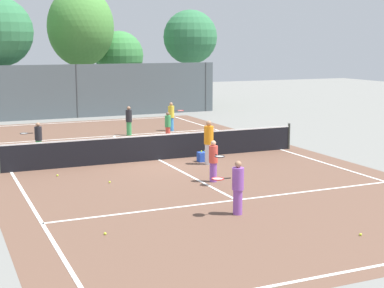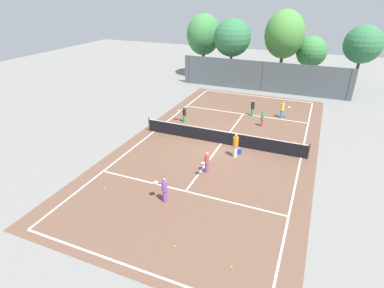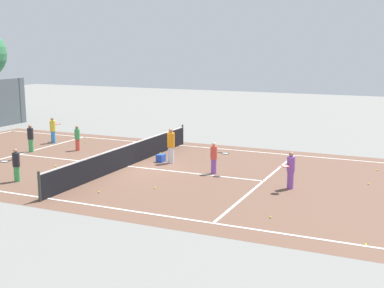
{
  "view_description": "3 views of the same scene",
  "coord_description": "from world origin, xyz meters",
  "views": [
    {
      "loc": [
        -7.7,
        -20.8,
        4.48
      ],
      "look_at": [
        0.68,
        -1.65,
        0.84
      ],
      "focal_mm": 54.69,
      "sensor_mm": 36.0,
      "label": 1
    },
    {
      "loc": [
        5.75,
        -19.29,
        9.95
      ],
      "look_at": [
        -0.85,
        -3.45,
        1.39
      ],
      "focal_mm": 29.07,
      "sensor_mm": 36.0,
      "label": 2
    },
    {
      "loc": [
        -19.42,
        -11.92,
        5.36
      ],
      "look_at": [
        1.0,
        -2.77,
        1.08
      ],
      "focal_mm": 47.62,
      "sensor_mm": 36.0,
      "label": 3
    }
  ],
  "objects": [
    {
      "name": "tennis_ball_8",
      "position": [
        -4.28,
        -7.88,
        0.03
      ],
      "size": [
        0.07,
        0.07,
        0.07
      ],
      "primitive_type": "sphere",
      "color": "#CCE533",
      "rests_on": "ground_plane"
    },
    {
      "name": "tennis_ball_11",
      "position": [
        -2.62,
        0.56,
        0.03
      ],
      "size": [
        0.07,
        0.07,
        0.07
      ],
      "primitive_type": "sphere",
      "color": "#CCE533",
      "rests_on": "ground_plane"
    },
    {
      "name": "ground_plane",
      "position": [
        0.0,
        0.0,
        0.0
      ],
      "size": [
        80.0,
        80.0,
        0.0
      ],
      "primitive_type": "plane",
      "color": "slate"
    },
    {
      "name": "tennis_ball_1",
      "position": [
        -3.79,
        1.08,
        0.03
      ],
      "size": [
        0.07,
        0.07,
        0.07
      ],
      "primitive_type": "sphere",
      "color": "#CCE533",
      "rests_on": "ground_plane"
    },
    {
      "name": "tennis_ball_13",
      "position": [
        -0.38,
        0.7,
        0.03
      ],
      "size": [
        0.07,
        0.07,
        0.07
      ],
      "primitive_type": "sphere",
      "color": "#CCE533",
      "rests_on": "ground_plane"
    },
    {
      "name": "tennis_ball_3",
      "position": [
        3.95,
        5.19,
        0.03
      ],
      "size": [
        0.07,
        0.07,
        0.07
      ],
      "primitive_type": "sphere",
      "color": "#CCE533",
      "rests_on": "ground_plane"
    },
    {
      "name": "tennis_net",
      "position": [
        0.0,
        0.0,
        0.51
      ],
      "size": [
        11.9,
        0.1,
        1.1
      ],
      "color": "#333833",
      "rests_on": "ground_plane"
    },
    {
      "name": "tennis_ball_6",
      "position": [
        -1.42,
        2.96,
        0.03
      ],
      "size": [
        0.07,
        0.07,
        0.07
      ],
      "primitive_type": "sphere",
      "color": "#CCE533",
      "rests_on": "ground_plane"
    },
    {
      "name": "tennis_ball_7",
      "position": [
        -1.24,
        2.18,
        0.03
      ],
      "size": [
        0.07,
        0.07,
        0.07
      ],
      "primitive_type": "sphere",
      "color": "#CCE533",
      "rests_on": "ground_plane"
    },
    {
      "name": "tennis_ball_5",
      "position": [
        -5.44,
        -10.88,
        0.03
      ],
      "size": [
        0.07,
        0.07,
        0.07
      ],
      "primitive_type": "sphere",
      "color": "#CCE533",
      "rests_on": "ground_plane"
    },
    {
      "name": "player_5",
      "position": [
        0.79,
        6.29,
        0.73
      ],
      "size": [
        0.3,
        0.3,
        1.42
      ],
      "color": "#3FA559",
      "rests_on": "ground_plane"
    },
    {
      "name": "tennis_ball_0",
      "position": [
        4.94,
        5.51,
        0.03
      ],
      "size": [
        0.07,
        0.07,
        0.07
      ],
      "primitive_type": "sphere",
      "color": "#CCE533",
      "rests_on": "ground_plane"
    },
    {
      "name": "tennis_ball_2",
      "position": [
        -2.77,
        -2.9,
        0.03
      ],
      "size": [
        0.07,
        0.07,
        0.07
      ],
      "primitive_type": "sphere",
      "color": "#CCE533",
      "rests_on": "ground_plane"
    },
    {
      "name": "tennis_ball_9",
      "position": [
        -4.14,
        -1.26,
        0.03
      ],
      "size": [
        0.07,
        0.07,
        0.07
      ],
      "primitive_type": "sphere",
      "color": "#CCE533",
      "rests_on": "ground_plane"
    },
    {
      "name": "player_4",
      "position": [
        -0.64,
        -7.64,
        0.75
      ],
      "size": [
        0.89,
        0.44,
        1.44
      ],
      "color": "purple",
      "rests_on": "ground_plane"
    },
    {
      "name": "tennis_ball_12",
      "position": [
        3.79,
        -10.48,
        0.03
      ],
      "size": [
        0.07,
        0.07,
        0.07
      ],
      "primitive_type": "sphere",
      "color": "#CCE533",
      "rests_on": "ground_plane"
    },
    {
      "name": "player_3",
      "position": [
        3.24,
        6.84,
        0.76
      ],
      "size": [
        0.89,
        0.41,
        1.47
      ],
      "color": "#388CD8",
      "rests_on": "ground_plane"
    },
    {
      "name": "player_6",
      "position": [
        1.42,
        -1.51,
        0.84
      ],
      "size": [
        0.35,
        0.35,
        1.64
      ],
      "color": "silver",
      "rests_on": "ground_plane"
    },
    {
      "name": "tennis_ball_4",
      "position": [
        1.2,
        -10.34,
        0.03
      ],
      "size": [
        0.07,
        0.07,
        0.07
      ],
      "primitive_type": "sphere",
      "color": "#CCE533",
      "rests_on": "ground_plane"
    },
    {
      "name": "court_surface",
      "position": [
        0.0,
        0.0,
        0.0
      ],
      "size": [
        13.0,
        25.0,
        0.01
      ],
      "color": "brown",
      "rests_on": "ground_plane"
    },
    {
      "name": "player_0",
      "position": [
        -4.13,
        2.7,
        0.7
      ],
      "size": [
        0.87,
        0.4,
        1.35
      ],
      "color": "#3FA559",
      "rests_on": "ground_plane"
    },
    {
      "name": "player_1",
      "position": [
        2.05,
        4.28,
        0.66
      ],
      "size": [
        0.28,
        0.28,
        1.3
      ],
      "color": "#E54C3F",
      "rests_on": "ground_plane"
    },
    {
      "name": "player_2",
      "position": [
        0.37,
        -4.1,
        0.71
      ],
      "size": [
        0.36,
        0.87,
        1.37
      ],
      "color": "purple",
      "rests_on": "ground_plane"
    },
    {
      "name": "ball_crate",
      "position": [
        1.47,
        -0.94,
        0.18
      ],
      "size": [
        0.44,
        0.32,
        0.43
      ],
      "color": "blue",
      "rests_on": "ground_plane"
    }
  ]
}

